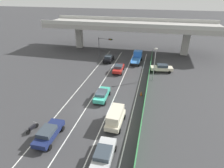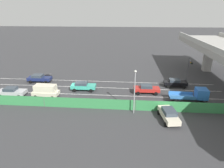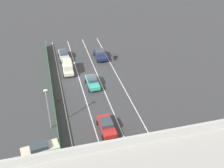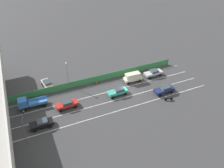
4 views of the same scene
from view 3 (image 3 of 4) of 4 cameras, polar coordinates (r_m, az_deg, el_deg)
name	(u,v)px [view 3 (image 3 of 4)]	position (r m, az deg, el deg)	size (l,w,h in m)	color
ground_plane	(89,79)	(49.44, -4.72, 0.99)	(300.00, 300.00, 0.00)	#38383A
lane_line_left_edge	(125,90)	(46.47, 2.67, -1.17)	(0.14, 45.70, 0.01)	silver
lane_line_mid_left	(105,93)	(45.71, -1.47, -1.78)	(0.14, 45.70, 0.01)	silver
lane_line_mid_right	(84,96)	(45.20, -5.73, -2.39)	(0.14, 45.70, 0.01)	silver
lane_line_right_edge	(63,99)	(44.95, -10.07, -3.00)	(0.14, 45.70, 0.01)	silver
green_fence	(53,96)	(44.46, -12.13, -2.41)	(0.10, 41.80, 1.64)	#338447
car_sedan_silver	(64,55)	(56.78, -9.95, 5.98)	(2.11, 4.72, 1.59)	#B7BABC
car_taxi_teal	(92,82)	(46.98, -4.11, 0.47)	(2.04, 4.51, 1.58)	teal
car_sedan_black	(147,151)	(34.67, 7.22, -13.57)	(2.02, 4.33, 1.53)	black
car_sedan_navy	(100,54)	(56.18, -2.49, 6.18)	(2.10, 4.73, 1.62)	navy
car_sedan_red	(106,125)	(37.80, -1.17, -8.56)	(2.11, 4.56, 1.58)	red
car_van_cream	(68,67)	(51.28, -9.15, 3.50)	(2.14, 4.40, 2.21)	beige
motorcycle	(114,56)	(56.29, 0.45, 5.76)	(0.64, 1.93, 0.93)	black
parked_sedan_cream	(40,149)	(35.68, -14.71, -12.85)	(4.78, 2.45, 1.66)	beige
traffic_light	(175,148)	(31.59, 12.92, -12.78)	(3.75, 0.85, 5.08)	#47474C
street_lamp	(48,105)	(37.20, -13.16, -4.28)	(0.60, 0.36, 6.42)	gray
traffic_cone	(59,99)	(44.49, -11.01, -2.99)	(0.47, 0.47, 0.74)	orange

